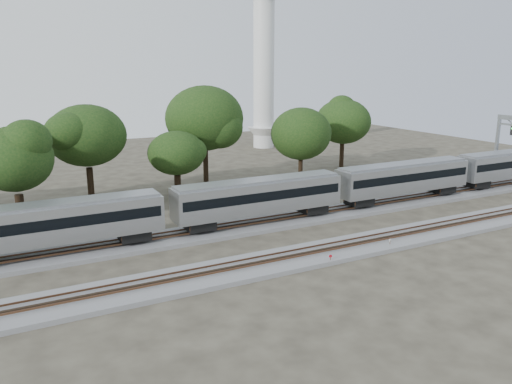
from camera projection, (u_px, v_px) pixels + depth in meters
ground at (249, 251)px, 45.90m from camera, size 160.00×160.00×0.00m
track_far at (223, 230)px, 51.02m from camera, size 160.00×5.00×0.73m
track_near at (270, 263)px, 42.40m from camera, size 160.00×5.00×0.73m
train at (404, 177)px, 61.09m from camera, size 136.21×3.33×4.90m
switch_stand_red at (330, 258)px, 42.58m from camera, size 0.27×0.11×0.87m
switch_stand_white at (390, 242)px, 46.33m from camera, size 0.30×0.09×0.95m
switch_lever at (329, 262)px, 42.91m from camera, size 0.52×0.33×0.30m
tree_2 at (15, 159)px, 48.52m from camera, size 7.84×7.84×11.06m
tree_3 at (87, 136)px, 59.58m from camera, size 8.63×8.63×12.17m
tree_4 at (177, 153)px, 61.89m from camera, size 6.18×6.18×8.71m
tree_5 at (205, 118)px, 68.29m from camera, size 9.80×9.80×13.82m
tree_6 at (301, 134)px, 71.79m from camera, size 7.25×7.25×10.22m
tree_7 at (343, 122)px, 81.56m from camera, size 7.96×7.96×11.22m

